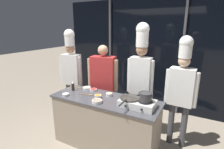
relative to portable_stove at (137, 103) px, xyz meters
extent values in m
plane|color=gray|center=(-0.58, 0.03, -0.95)|extent=(24.00, 24.00, 0.00)
cube|color=black|center=(-0.58, 1.94, 0.40)|extent=(4.32, 0.04, 2.70)
cube|color=#47474C|center=(-1.49, 1.89, 0.40)|extent=(0.05, 0.05, 2.70)
cube|color=#47474C|center=(0.34, 1.89, 0.40)|extent=(0.05, 0.05, 2.70)
cube|color=gray|center=(-0.58, 0.03, -0.52)|extent=(1.78, 0.63, 0.87)
cube|color=#47474C|center=(-0.58, 0.03, -0.07)|extent=(1.84, 0.66, 0.03)
cube|color=silver|center=(0.00, 0.00, 0.00)|extent=(0.52, 0.30, 0.10)
cylinder|color=black|center=(-0.12, 0.00, 0.05)|extent=(0.21, 0.21, 0.01)
cylinder|color=black|center=(-0.12, -0.16, 0.00)|extent=(0.03, 0.01, 0.03)
cylinder|color=black|center=(0.12, 0.00, 0.05)|extent=(0.21, 0.21, 0.01)
cylinder|color=black|center=(0.12, -0.16, 0.00)|extent=(0.03, 0.01, 0.03)
cylinder|color=#38332D|center=(-0.12, 0.00, 0.06)|extent=(0.29, 0.29, 0.01)
cone|color=#38332D|center=(-0.12, 0.00, 0.08)|extent=(0.31, 0.31, 0.04)
cylinder|color=black|center=(-0.12, -0.26, 0.09)|extent=(0.02, 0.23, 0.02)
cylinder|color=#333335|center=(0.12, 0.00, 0.12)|extent=(0.17, 0.17, 0.12)
torus|color=#333335|center=(0.12, 0.00, 0.18)|extent=(0.18, 0.18, 0.01)
torus|color=#333335|center=(0.02, 0.00, 0.16)|extent=(0.01, 0.05, 0.05)
torus|color=#333335|center=(0.22, 0.00, 0.16)|extent=(0.01, 0.05, 0.05)
cylinder|color=#332319|center=(-1.29, 0.08, 0.01)|extent=(0.05, 0.05, 0.14)
cone|color=white|center=(-1.29, 0.08, 0.10)|extent=(0.05, 0.05, 0.04)
cylinder|color=white|center=(-1.10, 0.24, -0.03)|extent=(0.15, 0.15, 0.04)
torus|color=white|center=(-1.10, 0.24, -0.01)|extent=(0.15, 0.15, 0.01)
cylinder|color=beige|center=(-1.10, 0.24, -0.02)|extent=(0.12, 0.12, 0.02)
cylinder|color=white|center=(-0.57, 0.16, -0.03)|extent=(0.11, 0.11, 0.05)
torus|color=white|center=(-0.57, 0.16, -0.01)|extent=(0.11, 0.11, 0.01)
cylinder|color=#E0C689|center=(-0.57, 0.16, -0.02)|extent=(0.09, 0.09, 0.03)
cylinder|color=white|center=(-1.23, -0.18, -0.04)|extent=(0.11, 0.11, 0.04)
torus|color=white|center=(-1.23, -0.18, -0.02)|extent=(0.12, 0.12, 0.01)
cylinder|color=silver|center=(-1.23, -0.18, -0.03)|extent=(0.09, 0.09, 0.02)
cylinder|color=white|center=(-0.94, 0.24, -0.04)|extent=(0.13, 0.13, 0.03)
torus|color=white|center=(-0.94, 0.24, -0.02)|extent=(0.13, 0.13, 0.01)
cylinder|color=red|center=(-0.94, 0.24, -0.03)|extent=(0.11, 0.11, 0.02)
cylinder|color=white|center=(-0.69, 0.00, -0.03)|extent=(0.11, 0.11, 0.05)
torus|color=white|center=(-0.69, 0.00, 0.00)|extent=(0.12, 0.12, 0.01)
cylinder|color=orange|center=(-0.69, 0.00, -0.02)|extent=(0.09, 0.09, 0.03)
cylinder|color=white|center=(-0.60, -0.17, -0.03)|extent=(0.16, 0.16, 0.04)
torus|color=white|center=(-0.60, -0.17, -0.01)|extent=(0.16, 0.16, 0.01)
cylinder|color=#9E896B|center=(-0.60, -0.17, -0.02)|extent=(0.13, 0.13, 0.02)
cube|color=olive|center=(-1.34, 0.24, -0.05)|extent=(0.14, 0.05, 0.01)
ellipsoid|color=olive|center=(-1.24, 0.22, -0.05)|extent=(0.07, 0.05, 0.02)
cube|color=olive|center=(-0.99, 0.00, -0.05)|extent=(0.18, 0.05, 0.01)
ellipsoid|color=olive|center=(-0.86, 0.03, -0.05)|extent=(0.09, 0.07, 0.02)
cylinder|color=#4C4C51|center=(-1.63, 0.59, -0.54)|extent=(0.10, 0.10, 0.81)
cylinder|color=#4C4C51|center=(-1.84, 0.55, -0.54)|extent=(0.10, 0.10, 0.81)
cube|color=white|center=(-1.73, 0.57, 0.19)|extent=(0.42, 0.27, 0.66)
cylinder|color=white|center=(-1.51, 0.57, 0.18)|extent=(0.08, 0.08, 0.61)
cylinder|color=white|center=(-1.95, 0.50, 0.18)|extent=(0.08, 0.08, 0.61)
sphere|color=#A87A5B|center=(-1.73, 0.57, 0.64)|extent=(0.19, 0.19, 0.19)
cylinder|color=white|center=(-1.73, 0.57, 0.81)|extent=(0.20, 0.20, 0.24)
sphere|color=white|center=(-1.73, 0.57, 0.93)|extent=(0.22, 0.22, 0.22)
cylinder|color=#4C4C51|center=(-0.81, 0.61, -0.54)|extent=(0.12, 0.12, 0.82)
cylinder|color=#4C4C51|center=(-1.06, 0.56, -0.54)|extent=(0.12, 0.12, 0.82)
cube|color=#B72D2D|center=(-0.94, 0.59, 0.20)|extent=(0.51, 0.33, 0.66)
cylinder|color=tan|center=(-0.67, 0.60, 0.18)|extent=(0.09, 0.09, 0.61)
cylinder|color=tan|center=(-1.19, 0.50, 0.18)|extent=(0.09, 0.09, 0.61)
sphere|color=tan|center=(-0.94, 0.59, 0.66)|extent=(0.20, 0.20, 0.20)
cylinder|color=#4C4C51|center=(-0.09, 0.66, -0.53)|extent=(0.10, 0.10, 0.84)
cylinder|color=#4C4C51|center=(-0.29, 0.66, -0.53)|extent=(0.10, 0.10, 0.84)
cube|color=white|center=(-0.19, 0.66, 0.23)|extent=(0.37, 0.20, 0.68)
cylinder|color=white|center=(0.02, 0.64, 0.22)|extent=(0.07, 0.07, 0.63)
cylinder|color=white|center=(-0.40, 0.63, 0.22)|extent=(0.07, 0.07, 0.63)
sphere|color=#A87A5B|center=(-0.19, 0.66, 0.70)|extent=(0.20, 0.20, 0.20)
cylinder|color=white|center=(-0.19, 0.66, 0.90)|extent=(0.21, 0.21, 0.30)
sphere|color=white|center=(-0.19, 0.66, 1.05)|extent=(0.23, 0.23, 0.23)
cylinder|color=#4C4C51|center=(0.62, 0.66, -0.56)|extent=(0.10, 0.10, 0.77)
cylinder|color=#4C4C51|center=(0.41, 0.67, -0.56)|extent=(0.10, 0.10, 0.77)
cube|color=white|center=(0.52, 0.66, 0.14)|extent=(0.40, 0.22, 0.63)
cylinder|color=white|center=(0.73, 0.62, 0.12)|extent=(0.08, 0.08, 0.58)
cylinder|color=white|center=(0.30, 0.64, 0.12)|extent=(0.08, 0.08, 0.58)
sphere|color=beige|center=(0.52, 0.66, 0.57)|extent=(0.18, 0.18, 0.18)
cylinder|color=white|center=(0.52, 0.66, 0.74)|extent=(0.19, 0.19, 0.24)
sphere|color=white|center=(0.52, 0.66, 0.86)|extent=(0.21, 0.21, 0.21)
camera|label=1|loc=(0.79, -2.27, 1.09)|focal=28.00mm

